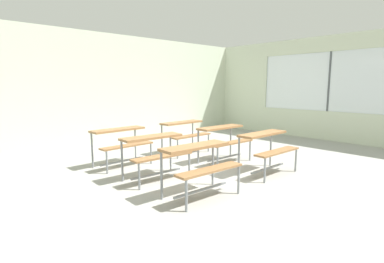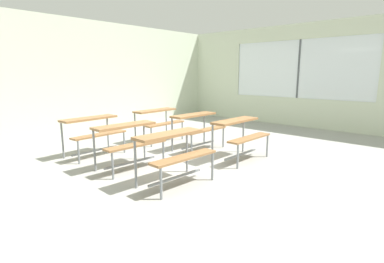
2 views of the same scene
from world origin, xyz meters
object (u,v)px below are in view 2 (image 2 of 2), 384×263
(desk_bench_r1c1, at_px, (198,123))
(desk_bench_r2c0, at_px, (93,127))
(desk_bench_r0c0, at_px, (174,146))
(desk_bench_r0c1, at_px, (240,130))
(desk_bench_r1c0, at_px, (129,135))
(desk_bench_r2c1, at_px, (158,118))

(desk_bench_r1c1, bearing_deg, desk_bench_r2c0, 146.97)
(desk_bench_r0c0, height_order, desk_bench_r0c1, same)
(desk_bench_r1c0, bearing_deg, desk_bench_r1c1, 1.96)
(desk_bench_r0c0, distance_m, desk_bench_r1c0, 1.09)
(desk_bench_r0c1, xyz_separation_m, desk_bench_r1c1, (0.04, 1.09, 0.00))
(desk_bench_r0c0, relative_size, desk_bench_r1c0, 1.00)
(desk_bench_r0c0, xyz_separation_m, desk_bench_r0c1, (1.70, 0.01, 0.00))
(desk_bench_r1c0, xyz_separation_m, desk_bench_r2c1, (1.69, 1.18, 0.00))
(desk_bench_r1c0, distance_m, desk_bench_r2c1, 2.06)
(desk_bench_r2c0, height_order, desk_bench_r2c1, same)
(desk_bench_r0c1, height_order, desk_bench_r1c0, same)
(desk_bench_r0c0, height_order, desk_bench_r2c1, same)
(desk_bench_r1c0, distance_m, desk_bench_r2c0, 1.17)
(desk_bench_r0c0, relative_size, desk_bench_r1c1, 1.01)
(desk_bench_r0c0, relative_size, desk_bench_r2c0, 0.99)
(desk_bench_r0c1, relative_size, desk_bench_r1c0, 0.98)
(desk_bench_r0c0, height_order, desk_bench_r1c0, same)
(desk_bench_r1c0, relative_size, desk_bench_r2c1, 1.00)
(desk_bench_r0c0, distance_m, desk_bench_r2c0, 2.26)
(desk_bench_r0c0, xyz_separation_m, desk_bench_r1c1, (1.74, 1.09, 0.00))
(desk_bench_r0c0, relative_size, desk_bench_r0c1, 1.02)
(desk_bench_r0c0, relative_size, desk_bench_r2c1, 1.00)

